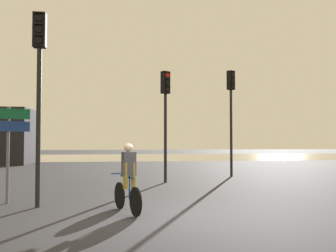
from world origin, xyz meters
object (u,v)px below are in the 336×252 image
object	(u,v)px
direction_sign_post	(8,136)
cyclist	(128,178)
traffic_light_near_left	(39,73)
traffic_light_far_right	(231,103)
traffic_light_center	(165,105)

from	to	relation	value
direction_sign_post	cyclist	world-z (taller)	direction_sign_post
direction_sign_post	traffic_light_near_left	bearing A→B (deg)	114.63
traffic_light_far_right	cyclist	xyz separation A→B (m)	(-4.93, -8.30, -2.61)
traffic_light_center	cyclist	world-z (taller)	traffic_light_center
cyclist	traffic_light_near_left	bearing A→B (deg)	135.34
traffic_light_far_right	traffic_light_center	world-z (taller)	traffic_light_far_right
direction_sign_post	traffic_light_far_right	bearing A→B (deg)	-169.44
cyclist	traffic_light_far_right	bearing A→B (deg)	39.16
traffic_light_center	traffic_light_far_right	bearing A→B (deg)	-178.53
direction_sign_post	cyclist	size ratio (longest dim) A/B	1.60
traffic_light_near_left	cyclist	size ratio (longest dim) A/B	3.07
traffic_light_far_right	direction_sign_post	world-z (taller)	traffic_light_far_right
traffic_light_center	direction_sign_post	size ratio (longest dim) A/B	1.72
traffic_light_near_left	cyclist	distance (m)	3.60
traffic_light_far_right	traffic_light_center	bearing A→B (deg)	8.95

